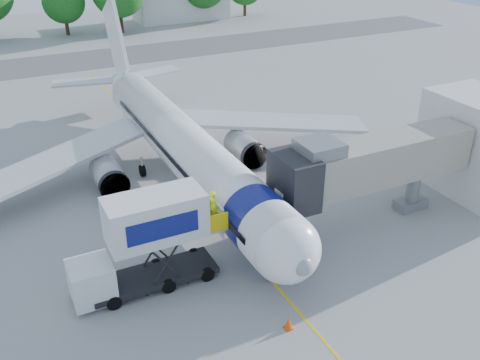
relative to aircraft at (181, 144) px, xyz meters
name	(u,v)px	position (x,y,z in m)	size (l,w,h in m)	color
ground	(204,203)	(0.00, -4.12, -2.95)	(160.00, 160.00, 0.00)	gray
guidance_line	(204,203)	(0.00, -4.12, -2.94)	(0.15, 70.00, 0.01)	yellow
taxiway_strip	(80,61)	(0.00, 37.88, -2.94)	(120.00, 10.00, 0.01)	#59595B
aircraft	(181,144)	(0.00, 0.00, 0.00)	(34.17, 37.73, 11.35)	white
jet_bridge	(364,165)	(7.99, -11.12, 1.39)	(13.90, 3.20, 6.60)	#ADA394
catering_hiloader	(146,244)	(-6.26, -11.12, -0.19)	(8.50, 2.44, 5.50)	black
safety_cone_a	(288,323)	(-1.12, -17.46, -2.61)	(0.44, 0.44, 0.70)	#E0490B
outbuilding_right	(181,4)	(22.00, 57.88, -0.29)	(16.40, 7.40, 5.30)	silver
tree_d	(63,2)	(1.48, 54.28, 2.06)	(6.48, 6.48, 8.26)	#382314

